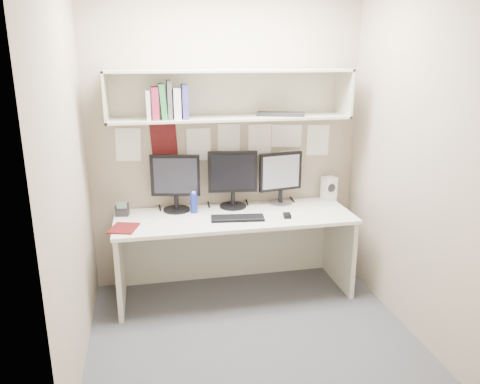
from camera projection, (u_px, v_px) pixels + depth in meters
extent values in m
cube|color=#404045|center=(251.00, 333.00, 3.56)|extent=(2.40, 2.00, 0.01)
cube|color=gray|center=(227.00, 141.00, 4.13)|extent=(2.40, 0.02, 2.60)
cube|color=gray|center=(299.00, 213.00, 2.25)|extent=(2.40, 0.02, 2.60)
cube|color=gray|center=(68.00, 175.00, 2.96)|extent=(0.02, 2.00, 2.60)
cube|color=gray|center=(411.00, 159.00, 3.42)|extent=(0.02, 2.00, 2.60)
cube|color=silver|center=(235.00, 217.00, 3.96)|extent=(2.00, 0.70, 0.03)
cube|color=beige|center=(228.00, 242.00, 4.37)|extent=(1.96, 0.02, 0.70)
cube|color=beige|center=(231.00, 118.00, 3.88)|extent=(2.00, 0.38, 0.02)
cube|color=beige|center=(230.00, 71.00, 3.78)|extent=(2.00, 0.38, 0.02)
cube|color=beige|center=(227.00, 93.00, 4.00)|extent=(2.00, 0.02, 0.40)
cube|color=beige|center=(106.00, 97.00, 3.64)|extent=(0.02, 0.38, 0.40)
cube|color=beige|center=(343.00, 93.00, 4.02)|extent=(0.02, 0.38, 0.40)
cylinder|color=black|center=(177.00, 210.00, 4.07)|extent=(0.23, 0.23, 0.02)
cylinder|color=black|center=(176.00, 202.00, 4.05)|extent=(0.04, 0.04, 0.12)
cube|color=black|center=(175.00, 175.00, 3.99)|extent=(0.42, 0.12, 0.36)
cube|color=black|center=(175.00, 176.00, 3.98)|extent=(0.36, 0.08, 0.31)
cylinder|color=black|center=(233.00, 206.00, 4.17)|extent=(0.24, 0.24, 0.02)
cylinder|color=black|center=(233.00, 199.00, 4.15)|extent=(0.04, 0.04, 0.12)
cube|color=black|center=(233.00, 172.00, 4.09)|extent=(0.43, 0.09, 0.37)
cube|color=black|center=(233.00, 172.00, 4.07)|extent=(0.38, 0.05, 0.31)
cylinder|color=#A5A5AA|center=(280.00, 203.00, 4.25)|extent=(0.22, 0.22, 0.02)
cylinder|color=black|center=(280.00, 196.00, 4.23)|extent=(0.04, 0.04, 0.11)
cube|color=black|center=(281.00, 171.00, 4.18)|extent=(0.41, 0.11, 0.35)
cube|color=#BBBBC0|center=(281.00, 172.00, 4.16)|extent=(0.35, 0.07, 0.30)
cube|color=black|center=(238.00, 218.00, 3.85)|extent=(0.45, 0.21, 0.02)
cube|color=black|center=(287.00, 216.00, 3.90)|extent=(0.07, 0.11, 0.03)
cube|color=silver|center=(329.00, 189.00, 4.33)|extent=(0.13, 0.13, 0.22)
cylinder|color=black|center=(332.00, 188.00, 4.27)|extent=(0.08, 0.02, 0.08)
cylinder|color=navy|center=(194.00, 203.00, 4.00)|extent=(0.06, 0.06, 0.17)
cylinder|color=white|center=(194.00, 193.00, 3.97)|extent=(0.03, 0.03, 0.02)
cube|color=#530E0F|center=(124.00, 228.00, 3.64)|extent=(0.25, 0.28, 0.01)
cube|color=black|center=(122.00, 210.00, 3.94)|extent=(0.12, 0.10, 0.10)
cube|color=#4C6659|center=(122.00, 205.00, 3.88)|extent=(0.08, 0.02, 0.05)
cube|color=silver|center=(148.00, 105.00, 3.68)|extent=(0.03, 0.19, 0.23)
cube|color=maroon|center=(155.00, 103.00, 3.68)|extent=(0.05, 0.19, 0.25)
cube|color=#257134|center=(163.00, 101.00, 3.69)|extent=(0.04, 0.19, 0.28)
cube|color=#49484D|center=(169.00, 100.00, 3.70)|extent=(0.03, 0.19, 0.30)
cube|color=silver|center=(177.00, 103.00, 3.72)|extent=(0.06, 0.19, 0.24)
cube|color=#3D3687|center=(185.00, 102.00, 3.73)|extent=(0.05, 0.19, 0.27)
cube|color=black|center=(281.00, 114.00, 3.94)|extent=(0.43, 0.29, 0.03)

